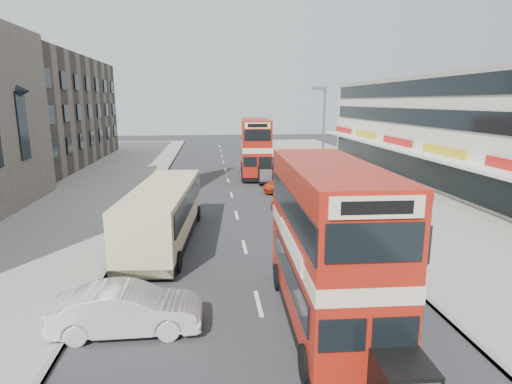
# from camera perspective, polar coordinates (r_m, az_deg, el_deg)

# --- Properties ---
(ground) EXTENTS (160.00, 160.00, 0.00)m
(ground) POSITION_cam_1_polar(r_m,az_deg,el_deg) (13.80, 1.35, -18.71)
(ground) COLOR #28282B
(ground) RESTS_ON ground
(road_surface) EXTENTS (12.00, 90.00, 0.01)m
(road_surface) POSITION_cam_1_polar(r_m,az_deg,el_deg) (32.55, -3.35, -0.37)
(road_surface) COLOR #28282B
(road_surface) RESTS_ON ground
(pavement_right) EXTENTS (12.00, 90.00, 0.15)m
(pavement_right) POSITION_cam_1_polar(r_m,az_deg,el_deg) (35.23, 16.53, 0.22)
(pavement_right) COLOR gray
(pavement_right) RESTS_ON ground
(pavement_left) EXTENTS (12.00, 90.00, 0.15)m
(pavement_left) POSITION_cam_1_polar(r_m,az_deg,el_deg) (34.12, -23.91, -0.71)
(pavement_left) COLOR gray
(pavement_left) RESTS_ON ground
(kerb_left) EXTENTS (0.20, 90.00, 0.16)m
(kerb_left) POSITION_cam_1_polar(r_m,az_deg,el_deg) (32.81, -14.05, -0.50)
(kerb_left) COLOR gray
(kerb_left) RESTS_ON ground
(kerb_right) EXTENTS (0.20, 90.00, 0.16)m
(kerb_right) POSITION_cam_1_polar(r_m,az_deg,el_deg) (33.40, 7.16, -0.00)
(kerb_right) COLOR gray
(kerb_right) RESTS_ON ground
(brick_terrace) EXTENTS (14.00, 28.00, 12.00)m
(brick_terrace) POSITION_cam_1_polar(r_m,az_deg,el_deg) (53.76, -29.07, 9.55)
(brick_terrace) COLOR #66594C
(brick_terrace) RESTS_ON ground
(commercial_row) EXTENTS (9.90, 46.20, 9.30)m
(commercial_row) POSITION_cam_1_polar(r_m,az_deg,el_deg) (40.11, 26.44, 7.54)
(commercial_row) COLOR beige
(commercial_row) RESTS_ON ground
(street_lamp) EXTENTS (1.00, 0.20, 8.12)m
(street_lamp) POSITION_cam_1_polar(r_m,az_deg,el_deg) (30.91, 9.02, 7.79)
(street_lamp) COLOR slate
(street_lamp) RESTS_ON ground
(bus_main) EXTENTS (2.79, 9.27, 5.07)m
(bus_main) POSITION_cam_1_polar(r_m,az_deg,el_deg) (13.52, 9.78, -7.07)
(bus_main) COLOR black
(bus_main) RESTS_ON ground
(bus_second) EXTENTS (3.18, 9.71, 5.27)m
(bus_second) POSITION_cam_1_polar(r_m,az_deg,el_deg) (40.32, -0.05, 6.08)
(bus_second) COLOR black
(bus_second) RESTS_ON ground
(coach) EXTENTS (3.44, 10.48, 2.73)m
(coach) POSITION_cam_1_polar(r_m,az_deg,el_deg) (21.77, -12.44, -2.66)
(coach) COLOR black
(coach) RESTS_ON ground
(car_left_front) EXTENTS (4.58, 1.61, 1.51)m
(car_left_front) POSITION_cam_1_polar(r_m,az_deg,el_deg) (14.13, -17.10, -15.02)
(car_left_front) COLOR silver
(car_left_front) RESTS_ON ground
(car_right_a) EXTENTS (4.58, 2.23, 1.28)m
(car_right_a) POSITION_cam_1_polar(r_m,az_deg,el_deg) (27.96, 6.58, -1.20)
(car_right_a) COLOR #A31210
(car_right_a) RESTS_ON ground
(car_right_b) EXTENTS (4.92, 2.52, 1.33)m
(car_right_b) POSITION_cam_1_polar(r_m,az_deg,el_deg) (33.06, 5.05, 0.96)
(car_right_b) COLOR red
(car_right_b) RESTS_ON ground
(car_right_c) EXTENTS (3.55, 1.71, 1.17)m
(car_right_c) POSITION_cam_1_polar(r_m,az_deg,el_deg) (46.94, 2.51, 4.24)
(car_right_c) COLOR #5E99BD
(car_right_c) RESTS_ON ground
(pedestrian_near) EXTENTS (0.84, 0.75, 1.89)m
(pedestrian_near) POSITION_cam_1_polar(r_m,az_deg,el_deg) (28.16, 13.77, -0.43)
(pedestrian_near) COLOR gray
(pedestrian_near) RESTS_ON pavement_right
(pedestrian_far) EXTENTS (1.02, 0.63, 1.61)m
(pedestrian_far) POSITION_cam_1_polar(r_m,az_deg,el_deg) (45.13, 7.47, 4.31)
(pedestrian_far) COLOR gray
(pedestrian_far) RESTS_ON pavement_right
(cyclist) EXTENTS (0.71, 1.56, 2.25)m
(cyclist) POSITION_cam_1_polar(r_m,az_deg,el_deg) (34.17, 4.78, 1.62)
(cyclist) COLOR gray
(cyclist) RESTS_ON ground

